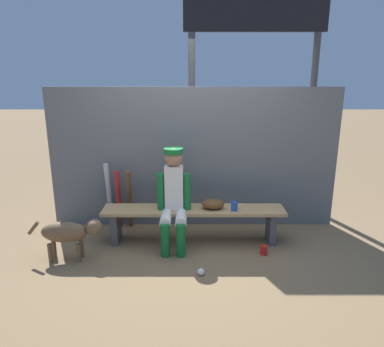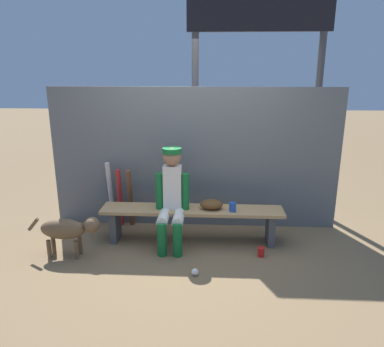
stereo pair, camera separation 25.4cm
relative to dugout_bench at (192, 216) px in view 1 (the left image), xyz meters
The scene contains 13 objects.
ground_plane 0.34m from the dugout_bench, ahead, with size 30.00×30.00×0.00m, color brown.
chainlink_fence 0.80m from the dugout_bench, 90.00° to the left, with size 3.83×0.03×1.88m, color #595E63.
dugout_bench is the anchor object (origin of this frame).
player_seated 0.40m from the dugout_bench, 156.04° to the right, with size 0.41×0.55×1.20m.
baseball_glove 0.29m from the dugout_bench, ahead, with size 0.28×0.20×0.12m, color #593819.
bat_wood_dark 0.93m from the dugout_bench, 156.60° to the left, with size 0.06×0.06×0.86m, color brown.
bat_aluminum_red 1.09m from the dugout_bench, 157.46° to the left, with size 0.06×0.06×0.81m, color #B22323.
bat_aluminum_silver 1.23m from the dugout_bench, 158.62° to the left, with size 0.06×0.06×0.91m, color #B7B7BC.
baseball 0.85m from the dugout_bench, 84.56° to the right, with size 0.07×0.07×0.07m, color white.
cup_on_ground 0.94m from the dugout_bench, 22.67° to the right, with size 0.08×0.08×0.11m, color red.
cup_on_bench 0.52m from the dugout_bench, ahead, with size 0.08×0.08×0.11m, color #1E47AD.
scoreboard 2.65m from the dugout_bench, 53.30° to the left, with size 2.28×0.27×3.54m.
dog 1.47m from the dugout_bench, 161.91° to the right, with size 0.84×0.20×0.49m.
Camera 1 is at (-0.02, -4.25, 2.12)m, focal length 34.54 mm.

